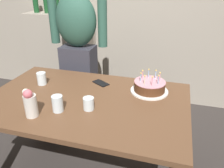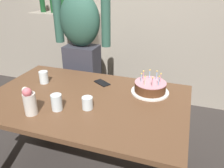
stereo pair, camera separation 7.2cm
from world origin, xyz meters
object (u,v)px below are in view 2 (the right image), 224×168
birthday_cake (150,88)px  cell_phone (102,83)px  water_glass_side (44,77)px  person_man_bearded (82,50)px  water_glass_near (87,103)px  flower_vase (29,101)px  water_glass_far (57,102)px

birthday_cake → cell_phone: size_ratio=2.05×
water_glass_side → cell_phone: 0.50m
birthday_cake → water_glass_side: bearing=-173.0°
person_man_bearded → water_glass_side: bearing=81.1°
water_glass_side → person_man_bearded: size_ratio=0.06×
water_glass_near → cell_phone: bearing=97.3°
cell_phone → flower_vase: size_ratio=0.72×
birthday_cake → flower_vase: size_ratio=1.48×
water_glass_near → water_glass_side: bearing=153.1°
birthday_cake → person_man_bearded: size_ratio=0.18×
birthday_cake → water_glass_far: 0.72m
birthday_cake → water_glass_side: size_ratio=2.87×
water_glass_far → flower_vase: size_ratio=0.57×
birthday_cake → person_man_bearded: person_man_bearded is taller
water_glass_far → person_man_bearded: 0.95m
birthday_cake → person_man_bearded: bearing=150.4°
person_man_bearded → water_glass_near: bearing=117.8°
birthday_cake → flower_vase: 0.89m
water_glass_side → flower_vase: bearing=-65.9°
water_glass_far → person_man_bearded: size_ratio=0.07×
birthday_cake → water_glass_far: size_ratio=2.61×
water_glass_far → flower_vase: (-0.13, -0.10, 0.04)m
water_glass_near → water_glass_far: bearing=-157.5°
cell_phone → person_man_bearded: (-0.38, 0.42, 0.13)m
water_glass_far → cell_phone: bearing=74.5°
water_glass_side → flower_vase: size_ratio=0.52×
water_glass_far → cell_phone: water_glass_far is taller
water_glass_far → water_glass_side: 0.48m
water_glass_side → cell_phone: bearing=17.4°
water_glass_far → water_glass_side: bearing=134.1°
cell_phone → person_man_bearded: person_man_bearded is taller
water_glass_side → flower_vase: (0.20, -0.45, 0.04)m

